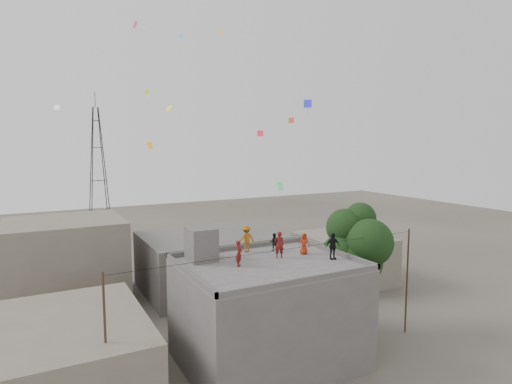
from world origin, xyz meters
TOP-DOWN VIEW (x-y plane):
  - ground at (0.00, 0.00)m, footprint 140.00×140.00m
  - main_building at (0.00, 0.00)m, footprint 10.00×8.00m
  - parapet at (0.00, 0.00)m, footprint 10.00×8.00m
  - stair_head_box at (-3.20, 2.60)m, footprint 1.60×1.80m
  - neighbor_west at (-11.00, 2.00)m, footprint 8.00×10.00m
  - neighbor_north at (2.00, 14.00)m, footprint 12.00×9.00m
  - neighbor_northwest at (-10.00, 16.00)m, footprint 9.00×8.00m
  - neighbor_east at (14.00, 10.00)m, footprint 7.00×8.00m
  - tree at (7.37, 0.60)m, footprint 4.90×4.60m
  - utility_line at (0.50, -1.25)m, footprint 20.12×0.62m
  - transmission_tower at (-4.00, 40.00)m, footprint 2.97×2.97m
  - person_red_adult at (1.26, 0.84)m, footprint 0.71×0.60m
  - person_orange_child at (3.13, 0.84)m, footprint 0.78×0.62m
  - person_dark_child at (1.87, 2.51)m, footprint 0.71×0.67m
  - person_dark_adult at (3.97, -1.01)m, footprint 1.01×0.52m
  - person_orange_adult at (0.12, 3.12)m, footprint 1.15×0.68m
  - person_red_child at (-1.75, 0.33)m, footprint 0.61×0.66m
  - kites at (-0.10, 7.42)m, footprint 18.61×17.06m

SIDE VIEW (x-z plane):
  - ground at x=0.00m, z-range 0.00..0.00m
  - neighbor_west at x=-11.00m, z-range 0.00..4.00m
  - neighbor_east at x=14.00m, z-range 0.00..4.40m
  - neighbor_north at x=2.00m, z-range 0.00..5.00m
  - main_building at x=0.00m, z-range 0.00..6.10m
  - neighbor_northwest at x=-10.00m, z-range 0.00..7.00m
  - utility_line at x=0.50m, z-range 0.13..7.53m
  - tree at x=7.37m, z-range 1.55..10.65m
  - parapet at x=0.00m, z-range 6.10..6.40m
  - person_dark_child at x=1.87m, z-range 6.10..7.27m
  - person_orange_child at x=3.13m, z-range 6.10..7.49m
  - person_red_child at x=-1.75m, z-range 6.10..7.62m
  - person_dark_adult at x=3.97m, z-range 6.10..7.75m
  - person_red_adult at x=1.26m, z-range 6.10..7.76m
  - person_orange_adult at x=0.12m, z-range 6.10..7.85m
  - stair_head_box at x=-3.20m, z-range 6.10..8.10m
  - transmission_tower at x=-4.00m, z-range -0.93..19.07m
  - kites at x=-0.10m, z-range 9.56..22.45m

